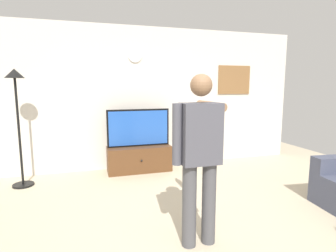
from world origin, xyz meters
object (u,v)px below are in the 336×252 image
at_px(television, 138,128).
at_px(person_standing_nearer_lamp, 199,152).
at_px(tv_stand, 139,159).
at_px(floor_lamp, 17,103).
at_px(framed_picture, 234,80).
at_px(wall_clock, 135,55).

bearing_deg(television, person_standing_nearer_lamp, -87.12).
xyz_separation_m(tv_stand, floor_lamp, (-1.93, -0.21, 1.08)).
distance_m(framed_picture, floor_lamp, 4.09).
xyz_separation_m(television, floor_lamp, (-1.93, -0.26, 0.50)).
xyz_separation_m(tv_stand, wall_clock, (0.00, 0.29, 1.92)).
height_order(floor_lamp, person_standing_nearer_lamp, floor_lamp).
relative_size(tv_stand, framed_picture, 1.60).
relative_size(television, floor_lamp, 0.63).
relative_size(tv_stand, wall_clock, 4.58).
bearing_deg(floor_lamp, framed_picture, 7.17).
bearing_deg(framed_picture, television, -173.27).
xyz_separation_m(television, wall_clock, (0.00, 0.24, 1.33)).
distance_m(wall_clock, floor_lamp, 2.16).
xyz_separation_m(wall_clock, framed_picture, (2.11, 0.00, -0.44)).
distance_m(television, person_standing_nearer_lamp, 2.56).
height_order(television, framed_picture, framed_picture).
bearing_deg(television, wall_clock, 90.00).
bearing_deg(tv_stand, wall_clock, 90.00).
distance_m(tv_stand, floor_lamp, 2.23).
relative_size(television, wall_clock, 4.50).
bearing_deg(framed_picture, tv_stand, -172.03).
bearing_deg(person_standing_nearer_lamp, floor_lamp, 132.00).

